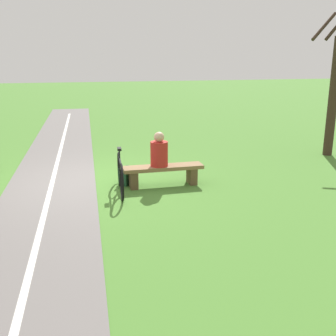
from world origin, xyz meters
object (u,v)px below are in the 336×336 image
object	(u,v)px
backpack	(126,176)
tree_mid_field	(336,84)
person_seated	(159,152)
bicycle	(120,174)
bench	(163,172)

from	to	relation	value
backpack	tree_mid_field	xyz separation A→B (m)	(-6.14, -1.32, 1.84)
person_seated	tree_mid_field	world-z (taller)	tree_mid_field
person_seated	bicycle	world-z (taller)	person_seated
person_seated	backpack	xyz separation A→B (m)	(0.68, -0.30, -0.58)
person_seated	bicycle	bearing A→B (deg)	16.40
backpack	tree_mid_field	distance (m)	6.55
backpack	tree_mid_field	size ratio (longest dim) A/B	0.09
bicycle	backpack	size ratio (longest dim) A/B	4.41
bicycle	tree_mid_field	bearing A→B (deg)	111.42
bench	tree_mid_field	world-z (taller)	tree_mid_field
person_seated	tree_mid_field	distance (m)	5.83
backpack	person_seated	bearing A→B (deg)	156.03
bicycle	tree_mid_field	distance (m)	6.82
bicycle	tree_mid_field	size ratio (longest dim) A/B	0.39
bench	person_seated	xyz separation A→B (m)	(0.09, -0.00, 0.45)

